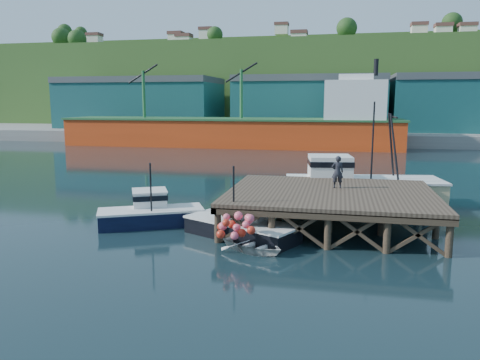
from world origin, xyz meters
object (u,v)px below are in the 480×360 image
(boat_navy, at_px, (151,212))
(dinghy, at_px, (254,245))
(boat_black, at_px, (244,223))
(trawler, at_px, (360,184))
(dockworker, at_px, (337,172))

(boat_navy, bearing_deg, dinghy, -54.59)
(boat_navy, bearing_deg, boat_black, -38.84)
(boat_navy, height_order, dinghy, boat_navy)
(boat_navy, distance_m, trawler, 15.19)
(boat_navy, distance_m, boat_black, 6.23)
(boat_navy, relative_size, dinghy, 1.94)
(trawler, height_order, dinghy, trawler)
(trawler, bearing_deg, dinghy, -122.66)
(dinghy, bearing_deg, dockworker, -0.19)
(boat_navy, distance_m, dinghy, 8.03)
(boat_navy, relative_size, trawler, 0.57)
(boat_navy, relative_size, boat_black, 0.94)
(dinghy, xyz_separation_m, dockworker, (3.94, 6.87, 2.77))
(boat_navy, height_order, dockworker, dockworker)
(dinghy, bearing_deg, boat_navy, 90.94)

